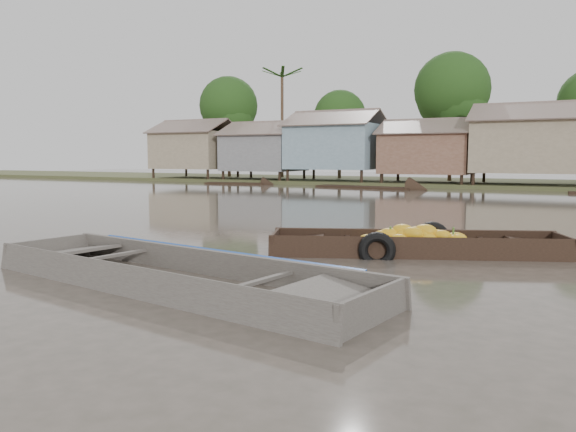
% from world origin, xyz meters
% --- Properties ---
extents(ground, '(120.00, 120.00, 0.00)m').
position_xyz_m(ground, '(0.00, 0.00, 0.00)').
color(ground, '#453F35').
rests_on(ground, ground).
extents(riverbank, '(120.00, 12.47, 10.22)m').
position_xyz_m(riverbank, '(3.03, 31.86, 3.07)').
color(riverbank, '#384723').
rests_on(riverbank, ground).
extents(banana_boat, '(6.15, 3.58, 0.87)m').
position_xyz_m(banana_boat, '(2.07, 2.66, 0.19)').
color(banana_boat, black).
rests_on(banana_boat, ground).
extents(viewer_boat, '(7.41, 3.06, 0.58)m').
position_xyz_m(viewer_boat, '(-0.52, -1.90, 0.05)').
color(viewer_boat, '#46403B').
rests_on(viewer_boat, ground).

